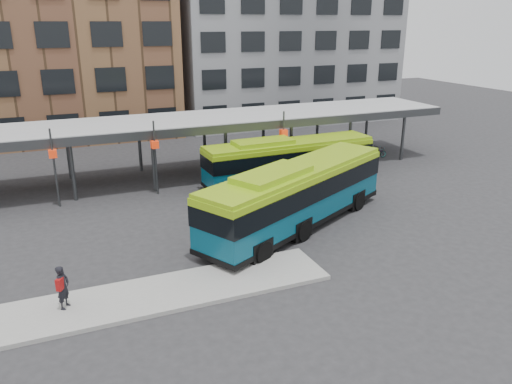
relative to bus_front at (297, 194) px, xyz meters
name	(u,v)px	position (x,y,z in m)	size (l,w,h in m)	color
ground	(258,245)	(-2.81, -1.37, -1.90)	(120.00, 120.00, 0.00)	#28282B
boarding_island	(164,293)	(-8.31, -4.37, -1.81)	(14.00, 3.00, 0.18)	gray
canopy	(186,123)	(-2.87, 11.50, 2.00)	(40.00, 6.53, 4.80)	#999B9E
building_brick	(23,17)	(-12.81, 30.63, 9.10)	(26.00, 14.00, 22.00)	brown
building_grey	(279,27)	(13.19, 30.63, 8.10)	(24.00, 14.00, 20.00)	slate
bus_front	(297,194)	(0.00, 0.00, 0.00)	(13.05, 8.65, 3.66)	#08465C
bus_rear	(289,160)	(2.96, 6.99, -0.20)	(11.97, 2.99, 3.28)	#08465C
pedestrian	(63,287)	(-12.07, -4.11, -0.83)	(0.69, 0.76, 1.75)	black
bike_rack	(351,154)	(10.39, 10.60, -1.43)	(6.41, 1.59, 1.02)	slate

